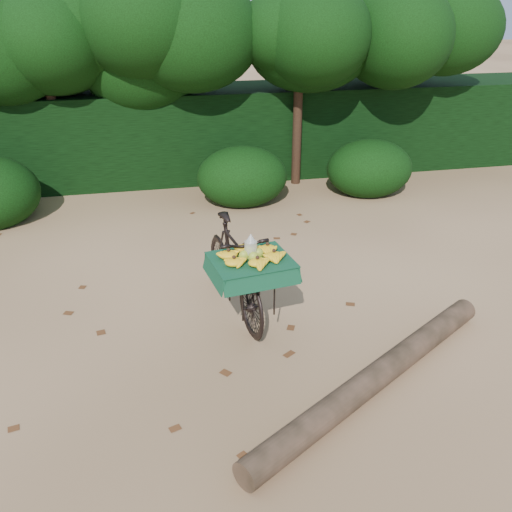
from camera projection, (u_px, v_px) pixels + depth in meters
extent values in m
plane|color=tan|center=(185.00, 341.00, 6.11)|extent=(80.00, 80.00, 0.00)
imported|color=black|center=(234.00, 268.00, 6.44)|extent=(0.82, 2.00, 1.17)
cube|color=black|center=(251.00, 261.00, 5.77)|extent=(0.49, 0.57, 0.03)
cube|color=#144C33|center=(251.00, 260.00, 5.77)|extent=(0.93, 0.81, 0.01)
ellipsoid|color=#95A728|center=(258.00, 253.00, 5.76)|extent=(0.11, 0.09, 0.12)
ellipsoid|color=#95A728|center=(249.00, 252.00, 5.80)|extent=(0.11, 0.09, 0.12)
ellipsoid|color=#95A728|center=(244.00, 256.00, 5.71)|extent=(0.11, 0.09, 0.12)
ellipsoid|color=#95A728|center=(253.00, 257.00, 5.68)|extent=(0.11, 0.09, 0.12)
cylinder|color=#EAE5C6|center=(251.00, 249.00, 5.73)|extent=(0.14, 0.14, 0.18)
cylinder|color=brown|center=(377.00, 376.00, 5.34)|extent=(3.21, 2.12, 0.26)
cube|color=black|center=(153.00, 135.00, 11.26)|extent=(26.00, 1.80, 1.80)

